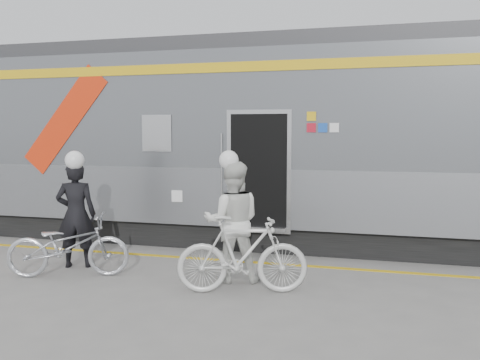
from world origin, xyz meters
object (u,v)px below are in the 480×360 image
(bicycle_left, at_px, (68,246))
(bicycle_right, at_px, (242,254))
(man, at_px, (76,214))
(woman, at_px, (232,222))

(bicycle_left, bearing_deg, bicycle_right, -111.94)
(bicycle_right, bearing_deg, man, 62.95)
(bicycle_left, xyz_separation_m, woman, (2.56, 0.47, 0.42))
(man, bearing_deg, bicycle_left, 89.70)
(man, xyz_separation_m, bicycle_right, (3.06, -0.63, -0.34))
(woman, xyz_separation_m, bicycle_right, (0.30, -0.55, -0.36))
(man, height_order, woman, woman)
(woman, relative_size, bicycle_right, 0.99)
(man, distance_m, bicycle_left, 0.71)
(woman, height_order, bicycle_right, woman)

